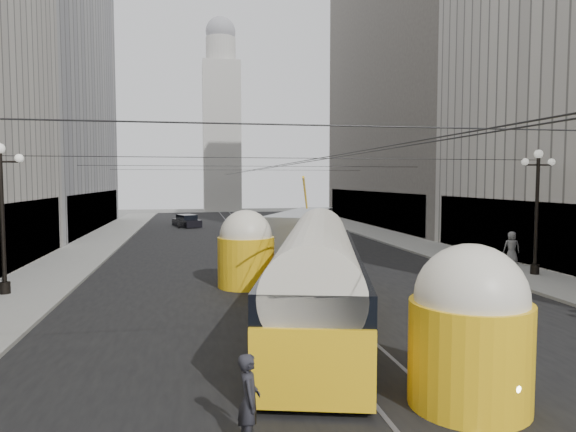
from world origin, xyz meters
name	(u,v)px	position (x,y,z in m)	size (l,w,h in m)	color
road	(257,247)	(0.00, 32.50, 0.00)	(20.00, 85.00, 0.02)	black
sidewalk_left	(98,244)	(-12.00, 36.00, 0.07)	(4.00, 72.00, 0.15)	gray
sidewalk_right	(391,237)	(12.00, 36.00, 0.07)	(4.00, 72.00, 0.15)	gray
rail_left	(247,247)	(-0.75, 32.50, 0.00)	(0.12, 85.00, 0.04)	gray
rail_right	(267,247)	(0.75, 32.50, 0.00)	(0.12, 85.00, 0.04)	gray
building_left_far	(29,82)	(-19.99, 48.00, 14.31)	(12.60, 28.60, 28.60)	#999999
building_right_far	(421,76)	(20.00, 48.00, 16.31)	(12.60, 32.60, 32.60)	#514C47
distant_tower	(221,119)	(0.00, 80.00, 14.97)	(6.00, 6.00, 31.36)	#B2AFA8
lamppost_left_mid	(2,209)	(-12.60, 18.00, 3.74)	(1.86, 0.44, 6.37)	black
lamppost_right_mid	(537,204)	(12.60, 18.00, 3.74)	(1.86, 0.44, 6.37)	black
catenary	(260,168)	(0.12, 31.49, 5.88)	(25.00, 72.00, 0.23)	black
streetcar	(318,274)	(-0.50, 11.49, 1.79)	(6.19, 16.19, 3.65)	yellow
city_bus	(301,231)	(2.45, 28.12, 1.58)	(6.88, 11.76, 2.88)	#969A9B
sedan_white_far	(272,226)	(2.53, 41.94, 0.67)	(2.99, 5.03, 1.49)	silver
sedan_dark_far	(187,221)	(-5.39, 50.06, 0.60)	(3.22, 4.53, 1.32)	black
pedestrian_crossing_a	(249,401)	(-3.68, 3.83, 0.89)	(0.65, 0.43, 1.78)	black
pedestrian_sidewalk_right	(512,247)	(13.47, 21.28, 1.08)	(0.91, 0.56, 1.87)	slate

